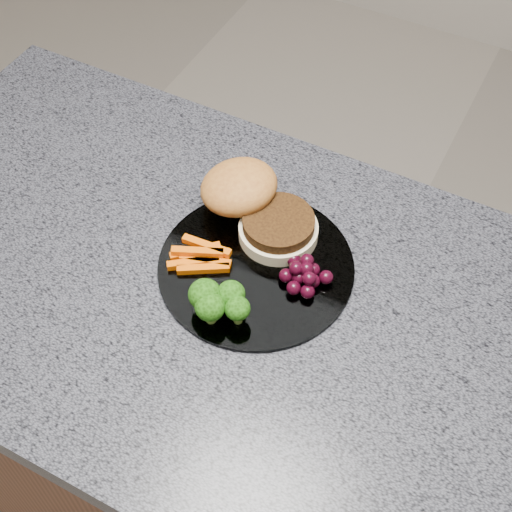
{
  "coord_description": "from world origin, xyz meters",
  "views": [
    {
      "loc": [
        0.23,
        -0.45,
        1.66
      ],
      "look_at": [
        -0.03,
        0.05,
        0.93
      ],
      "focal_mm": 50.0,
      "sensor_mm": 36.0,
      "label": 1
    }
  ],
  "objects": [
    {
      "name": "grape_bunch",
      "position": [
        0.04,
        0.06,
        0.92
      ],
      "size": [
        0.07,
        0.06,
        0.03
      ],
      "rotation": [
        0.0,
        0.0,
        -0.05
      ],
      "color": "black",
      "rests_on": "plate"
    },
    {
      "name": "carrot_sticks",
      "position": [
        -0.1,
        0.02,
        0.91
      ],
      "size": [
        0.08,
        0.07,
        0.02
      ],
      "rotation": [
        0.0,
        0.0,
        0.16
      ],
      "color": "#EB5C03",
      "rests_on": "plate"
    },
    {
      "name": "burger",
      "position": [
        -0.07,
        0.13,
        0.93
      ],
      "size": [
        0.19,
        0.14,
        0.06
      ],
      "rotation": [
        0.0,
        0.0,
        -0.12
      ],
      "color": "beige",
      "rests_on": "plate"
    },
    {
      "name": "plate",
      "position": [
        -0.03,
        0.05,
        0.9
      ],
      "size": [
        0.26,
        0.26,
        0.01
      ],
      "primitive_type": "cylinder",
      "color": "white",
      "rests_on": "countertop"
    },
    {
      "name": "countertop",
      "position": [
        0.0,
        0.0,
        0.88
      ],
      "size": [
        1.2,
        0.6,
        0.04
      ],
      "primitive_type": "cube",
      "color": "#52535D",
      "rests_on": "island_cabinet"
    },
    {
      "name": "broccoli",
      "position": [
        -0.04,
        -0.04,
        0.93
      ],
      "size": [
        0.08,
        0.07,
        0.05
      ],
      "rotation": [
        0.0,
        0.0,
        0.33
      ],
      "color": "olive",
      "rests_on": "plate"
    },
    {
      "name": "island_cabinet",
      "position": [
        0.0,
        0.0,
        0.43
      ],
      "size": [
        1.2,
        0.6,
        0.86
      ],
      "primitive_type": "cube",
      "color": "brown",
      "rests_on": "ground"
    }
  ]
}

